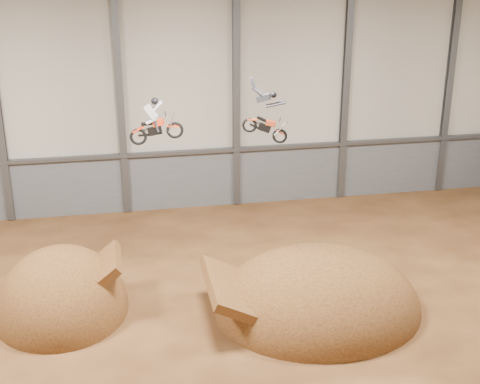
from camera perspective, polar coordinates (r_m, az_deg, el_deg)
name	(u,v)px	position (r m, az deg, el deg)	size (l,w,h in m)	color
floor	(221,343)	(27.81, -1.61, -12.79)	(40.00, 40.00, 0.00)	#432612
back_wall	(179,94)	(38.95, -5.26, 8.34)	(40.00, 0.10, 14.00)	#B9B1A4
lower_band_back	(182,180)	(40.32, -5.00, 1.01)	(39.80, 0.18, 3.50)	#585B60
steel_rail	(181,152)	(39.60, -5.06, 3.39)	(39.80, 0.35, 0.20)	#47494F
steel_column_2	(120,97)	(38.60, -10.21, 7.98)	(0.40, 0.36, 13.90)	#47494F
steel_column_3	(236,92)	(39.20, -0.33, 8.51)	(0.40, 0.36, 13.90)	#47494F
steel_column_4	(346,88)	(40.90, 9.01, 8.78)	(0.40, 0.36, 13.90)	#47494F
steel_column_5	(449,84)	(43.56, 17.41, 8.82)	(0.40, 0.36, 13.90)	#47494F
takeoff_ramp	(63,311)	(30.93, -14.88, -9.79)	(5.75, 6.64, 5.75)	#402410
landing_ramp	(317,309)	(30.23, 6.61, -9.93)	(9.17, 8.11, 5.29)	#402410
fmx_rider_a	(157,118)	(29.63, -7.08, 6.29)	(2.37, 0.90, 2.14)	red
fmx_rider_b	(263,111)	(27.06, 1.94, 6.90)	(2.53, 0.72, 2.17)	#AD3719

